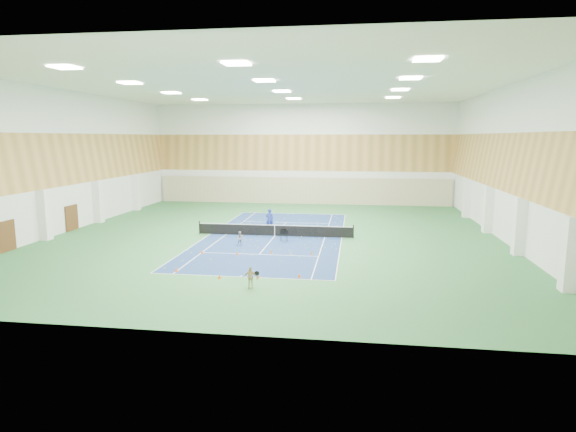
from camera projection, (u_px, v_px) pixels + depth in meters
The scene contains 22 objects.
ground at pixel (275, 236), 39.51m from camera, with size 40.00×40.00×0.00m, color #2D6A37.
room_shell at pixel (274, 163), 38.54m from camera, with size 36.00×40.00×12.00m, color white, non-canonical shape.
wood_cladding at pixel (274, 138), 38.22m from camera, with size 36.00×40.00×8.00m, color #C28D48, non-canonical shape.
ceiling_light_grid at pixel (274, 87), 37.59m from camera, with size 21.40×25.40×0.06m, color white, non-canonical shape.
court_surface at pixel (275, 236), 39.51m from camera, with size 10.97×23.77×0.01m, color navy.
tennis_balls_scatter at pixel (275, 235), 39.51m from camera, with size 10.57×22.77×0.07m, color #C9E427, non-canonical shape.
tennis_net at pixel (275, 229), 39.42m from camera, with size 12.80×0.10×1.10m, color black, non-canonical shape.
back_curtain at pixel (302, 191), 58.55m from camera, with size 35.40×0.16×3.20m, color #C6B793.
door_left_a at pixel (6, 236), 34.00m from camera, with size 0.08×1.80×2.20m, color #593319.
door_left_b at pixel (72, 218), 41.82m from camera, with size 0.08×1.80×2.20m, color #593319.
coach at pixel (270, 219), 42.03m from camera, with size 0.68×0.45×1.87m, color navy.
child_court at pixel (240, 238), 36.03m from camera, with size 0.52×0.40×1.06m, color #96979E.
child_apron at pixel (250, 277), 25.80m from camera, with size 0.69×0.29×1.18m, color tan.
ball_cart at pixel (284, 235), 37.50m from camera, with size 0.53×0.53×0.93m, color black, non-canonical shape.
cone_svc_a at pixel (202, 252), 33.45m from camera, with size 0.23×0.23×0.25m, color #E5520C.
cone_svc_b at pixel (237, 253), 33.15m from camera, with size 0.21×0.21×0.23m, color #E44A0C.
cone_svc_c at pixel (271, 252), 33.50m from camera, with size 0.19×0.19×0.21m, color #FF500D.
cone_svc_d at pixel (312, 253), 33.28m from camera, with size 0.19×0.19×0.21m, color #EC590C.
cone_base_a at pixel (176, 270), 29.00m from camera, with size 0.22×0.22×0.24m, color #F4490C.
cone_base_b at pixel (220, 277), 27.57m from camera, with size 0.22×0.22×0.25m, color #DA5A0B.
cone_base_c at pixel (258, 277), 27.65m from camera, with size 0.17×0.17×0.19m, color #EE520C.
cone_base_d at pixel (299, 276), 27.74m from camera, with size 0.22×0.22×0.24m, color #F8570D.
Camera 1 is at (6.52, -38.19, 8.00)m, focal length 30.00 mm.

